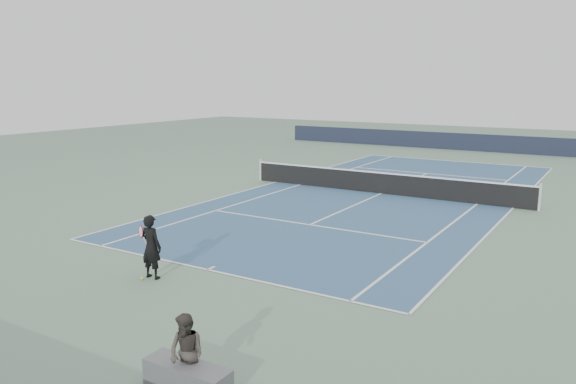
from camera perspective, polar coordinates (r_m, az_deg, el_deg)
The scene contains 7 objects.
ground at distance 24.96m, azimuth 9.44°, elevation -0.18°, with size 80.00×80.00×0.00m, color slate.
court_surface at distance 24.96m, azimuth 9.44°, elevation -0.17°, with size 10.97×23.77×0.01m, color #325477.
tennis_net at distance 24.87m, azimuth 9.48°, elevation 0.96°, with size 12.90×0.10×1.07m.
windscreen_far at distance 41.84m, azimuth 18.79°, elevation 4.76°, with size 30.00×0.25×1.20m, color black.
tennis_player at distance 14.42m, azimuth -13.74°, elevation -5.41°, with size 0.77×0.46×1.63m.
tennis_ball at distance 14.59m, azimuth -14.61°, elevation -8.49°, with size 0.07×0.07×0.07m, color yellow.
spectator_bench at distance 9.39m, azimuth -10.22°, elevation -16.92°, with size 1.49×0.49×1.30m.
Camera 1 is at (9.11, -22.72, 4.86)m, focal length 35.00 mm.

